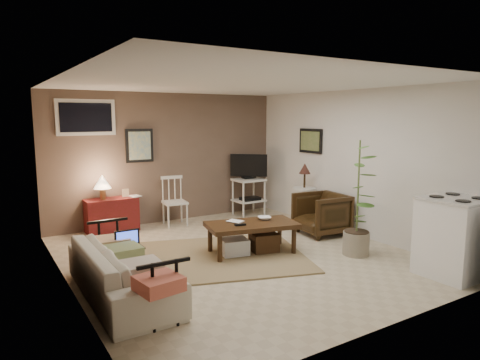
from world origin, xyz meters
TOP-DOWN VIEW (x-y plane):
  - floor at (0.00, 0.00)m, footprint 5.00×5.00m
  - art_back at (-0.55, 2.48)m, footprint 0.50×0.03m
  - art_right at (2.23, 1.05)m, footprint 0.03×0.60m
  - window at (-1.45, 2.48)m, footprint 0.96×0.03m
  - rug at (-0.27, 0.10)m, footprint 2.85×2.55m
  - coffee_table at (0.21, -0.01)m, footprint 1.39×0.92m
  - sofa at (-1.80, -0.49)m, footprint 0.57×1.94m
  - sofa_pillows at (-1.75, -0.71)m, footprint 0.37×1.85m
  - sofa_end_rails at (-1.69, -0.49)m, footprint 0.52×1.94m
  - laptop at (-1.61, -0.15)m, footprint 0.30×0.22m
  - red_console at (-1.16, 2.29)m, footprint 0.86×0.38m
  - spindle_chair at (-0.05, 2.13)m, footprint 0.45×0.45m
  - tv_stand at (1.55, 2.11)m, footprint 0.59×0.52m
  - side_table at (1.99, 0.92)m, footprint 0.42×0.42m
  - armchair at (1.79, 0.24)m, footprint 0.77×0.82m
  - potted_plant at (1.47, -0.83)m, footprint 0.42×0.42m
  - stove at (1.88, -2.04)m, footprint 0.76×0.71m
  - bowl at (0.48, 0.05)m, footprint 0.19×0.12m
  - book_table at (-0.03, 0.13)m, footprint 0.15×0.08m
  - book_console at (-0.83, 2.22)m, footprint 0.17×0.04m

SIDE VIEW (x-z plane):
  - floor at x=0.00m, z-range 0.00..0.00m
  - rug at x=-0.27m, z-range 0.00..0.02m
  - coffee_table at x=0.21m, z-range 0.03..0.51m
  - sofa_end_rails at x=-1.69m, z-range 0.00..0.65m
  - red_console at x=-1.16m, z-range -0.15..0.85m
  - sofa at x=-1.80m, z-range 0.00..0.76m
  - armchair at x=1.79m, z-range 0.00..0.77m
  - spindle_chair at x=-0.05m, z-range -0.03..0.86m
  - sofa_pillows at x=-1.75m, z-range 0.40..0.53m
  - laptop at x=-1.61m, z-range 0.39..0.59m
  - stove at x=1.88m, z-range 0.00..0.99m
  - bowl at x=0.48m, z-range 0.46..0.65m
  - book_table at x=-0.03m, z-range 0.46..0.68m
  - tv_stand at x=1.55m, z-range 0.04..1.26m
  - book_console at x=-0.83m, z-range 0.58..0.80m
  - side_table at x=1.99m, z-range 0.13..1.26m
  - potted_plant at x=1.47m, z-range 0.05..1.72m
  - art_back at x=-0.55m, z-range 1.15..1.75m
  - art_right at x=2.23m, z-range 1.29..1.75m
  - window at x=-1.45m, z-range 1.65..2.25m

